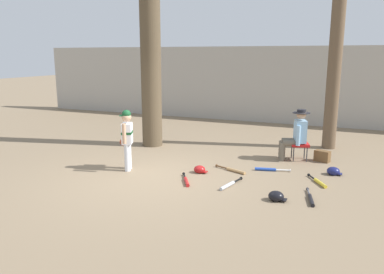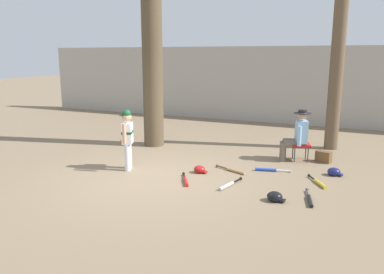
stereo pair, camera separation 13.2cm
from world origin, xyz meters
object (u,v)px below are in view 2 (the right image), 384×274
at_px(bat_yellow_trainer, 319,183).
at_px(batting_helmet_red, 200,169).
at_px(young_ballplayer, 127,136).
at_px(tree_behind_spectator, 336,79).
at_px(tree_near_player, 153,73).
at_px(seated_spectator, 297,134).
at_px(folding_stool, 301,145).
at_px(batting_helmet_navy, 334,172).
at_px(handbag_beside_stool, 323,157).
at_px(batting_helmet_black, 275,197).
at_px(bat_black_composite, 310,200).
at_px(bat_wood_tan, 234,170).
at_px(bat_blue_youth, 268,170).
at_px(bat_aluminum_silver, 228,185).
at_px(bat_red_barrel, 186,181).

xyz_separation_m(bat_yellow_trainer, batting_helmet_red, (-2.37, -0.26, 0.04)).
bearing_deg(young_ballplayer, tree_behind_spectator, 44.57).
relative_size(tree_near_player, seated_spectator, 3.99).
bearing_deg(folding_stool, batting_helmet_navy, -47.02).
height_order(handbag_beside_stool, batting_helmet_black, handbag_beside_stool).
bearing_deg(bat_black_composite, bat_wood_tan, 147.82).
distance_m(tree_near_player, bat_wood_tan, 3.68).
xyz_separation_m(tree_behind_spectator, seated_spectator, (-0.64, -1.57, -1.19)).
bearing_deg(bat_blue_youth, bat_black_composite, -53.88).
bearing_deg(folding_stool, bat_aluminum_silver, -111.23).
xyz_separation_m(bat_wood_tan, batting_helmet_black, (1.15, -1.29, 0.04)).
relative_size(handbag_beside_stool, bat_black_composite, 0.42).
height_order(bat_red_barrel, batting_helmet_red, batting_helmet_red).
distance_m(tree_behind_spectator, batting_helmet_red, 4.46).
distance_m(tree_behind_spectator, bat_blue_youth, 3.39).
distance_m(folding_stool, bat_blue_youth, 1.28).
height_order(bat_aluminum_silver, bat_wood_tan, same).
relative_size(handbag_beside_stool, bat_blue_youth, 0.46).
height_order(bat_black_composite, batting_helmet_red, batting_helmet_red).
distance_m(bat_red_barrel, bat_blue_youth, 1.90).
xyz_separation_m(tree_near_player, batting_helmet_black, (3.92, -2.76, -1.88)).
bearing_deg(batting_helmet_black, seated_spectator, 92.30).
bearing_deg(batting_helmet_navy, folding_stool, 132.98).
relative_size(tree_behind_spectator, batting_helmet_red, 14.69).
xyz_separation_m(bat_wood_tan, bat_blue_youth, (0.66, 0.35, 0.00)).
bearing_deg(bat_aluminum_silver, bat_yellow_trainer, 28.37).
distance_m(folding_stool, bat_black_composite, 2.64).
relative_size(young_ballplayer, batting_helmet_red, 4.53).
bearing_deg(folding_stool, tree_near_player, -179.64).
xyz_separation_m(bat_blue_youth, batting_helmet_navy, (1.29, 0.26, 0.04)).
distance_m(folding_stool, bat_red_barrel, 3.11).
relative_size(tree_near_player, tree_behind_spectator, 1.13).
xyz_separation_m(folding_stool, bat_wood_tan, (-1.14, -1.49, -0.33)).
xyz_separation_m(young_ballplayer, bat_wood_tan, (2.15, 0.75, -0.71)).
height_order(folding_stool, handbag_beside_stool, folding_stool).
height_order(young_ballplayer, batting_helmet_navy, young_ballplayer).
relative_size(young_ballplayer, bat_blue_youth, 1.76).
height_order(seated_spectator, bat_red_barrel, seated_spectator).
bearing_deg(bat_blue_youth, bat_red_barrel, -133.29).
distance_m(batting_helmet_black, batting_helmet_red, 2.02).
xyz_separation_m(bat_yellow_trainer, batting_helmet_black, (-0.58, -1.20, 0.04)).
bearing_deg(bat_red_barrel, handbag_beside_stool, 48.65).
relative_size(bat_wood_tan, bat_red_barrel, 1.13).
bearing_deg(young_ballplayer, bat_red_barrel, -10.74).
bearing_deg(batting_helmet_black, batting_helmet_navy, 67.16).
bearing_deg(batting_helmet_navy, bat_yellow_trainer, -107.24).
bearing_deg(young_ballplayer, seated_spectator, 34.74).
bearing_deg(bat_black_composite, bat_yellow_trainer, 87.60).
height_order(tree_near_player, bat_yellow_trainer, tree_near_player).
relative_size(bat_wood_tan, batting_helmet_black, 2.43).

